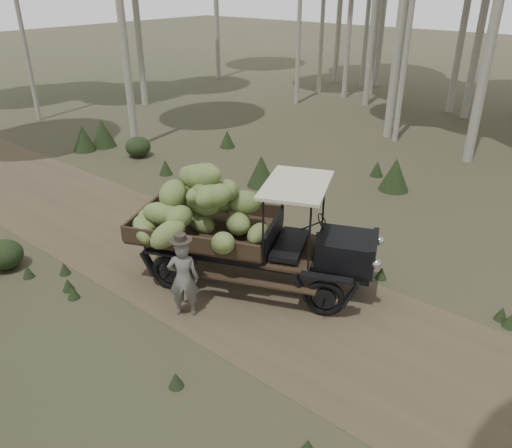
% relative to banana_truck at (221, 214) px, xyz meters
% --- Properties ---
extents(ground, '(120.00, 120.00, 0.00)m').
position_rel_banana_truck_xyz_m(ground, '(0.55, -0.04, -1.60)').
color(ground, '#473D2B').
rests_on(ground, ground).
extents(dirt_track, '(70.00, 4.00, 0.01)m').
position_rel_banana_truck_xyz_m(dirt_track, '(0.55, -0.04, -1.60)').
color(dirt_track, brown).
rests_on(dirt_track, ground).
extents(banana_truck, '(5.59, 3.83, 2.80)m').
position_rel_banana_truck_xyz_m(banana_truck, '(0.00, 0.00, 0.00)').
color(banana_truck, black).
rests_on(banana_truck, ground).
extents(farmer, '(0.73, 0.70, 1.84)m').
position_rel_banana_truck_xyz_m(farmer, '(0.35, -1.51, -0.73)').
color(farmer, '#63625B').
rests_on(farmer, ground).
extents(undergrowth, '(23.87, 19.40, 1.30)m').
position_rel_banana_truck_xyz_m(undergrowth, '(0.36, -2.40, -1.10)').
color(undergrowth, '#233319').
rests_on(undergrowth, ground).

